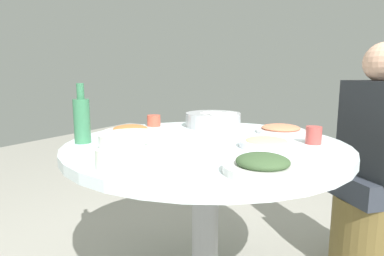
{
  "coord_description": "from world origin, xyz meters",
  "views": [
    {
      "loc": [
        -1.19,
        -0.64,
        1.03
      ],
      "look_at": [
        0.02,
        0.08,
        0.8
      ],
      "focal_mm": 30.56,
      "sensor_mm": 36.0,
      "label": 1
    }
  ],
  "objects_px": {
    "dish_noodles": "(266,143)",
    "tea_cup_near": "(154,121)",
    "diner_left": "(378,135)",
    "dish_greens": "(263,166)",
    "green_bottle": "(82,119)",
    "rice_bowl": "(213,120)",
    "tea_cup_far": "(314,135)",
    "tea_cup_side": "(107,159)",
    "round_dining_table": "(206,166)",
    "dish_tofu_braise": "(130,131)",
    "stool_for_diner_left": "(368,236)",
    "dish_shrimp": "(281,129)",
    "soup_bowl": "(131,142)"
  },
  "relations": [
    {
      "from": "dish_noodles",
      "to": "tea_cup_near",
      "type": "bearing_deg",
      "value": 74.6
    },
    {
      "from": "dish_noodles",
      "to": "diner_left",
      "type": "xyz_separation_m",
      "value": [
        0.59,
        -0.36,
        -0.03
      ]
    },
    {
      "from": "dish_greens",
      "to": "green_bottle",
      "type": "height_order",
      "value": "green_bottle"
    },
    {
      "from": "rice_bowl",
      "to": "tea_cup_far",
      "type": "bearing_deg",
      "value": -107.43
    },
    {
      "from": "dish_greens",
      "to": "tea_cup_side",
      "type": "xyz_separation_m",
      "value": [
        -0.2,
        0.42,
        0.01
      ]
    },
    {
      "from": "round_dining_table",
      "to": "dish_tofu_braise",
      "type": "height_order",
      "value": "dish_tofu_braise"
    },
    {
      "from": "green_bottle",
      "to": "tea_cup_side",
      "type": "xyz_separation_m",
      "value": [
        -0.22,
        -0.36,
        -0.07
      ]
    },
    {
      "from": "green_bottle",
      "to": "tea_cup_side",
      "type": "height_order",
      "value": "green_bottle"
    },
    {
      "from": "round_dining_table",
      "to": "stool_for_diner_left",
      "type": "relative_size",
      "value": 2.77
    },
    {
      "from": "round_dining_table",
      "to": "dish_shrimp",
      "type": "distance_m",
      "value": 0.45
    },
    {
      "from": "round_dining_table",
      "to": "dish_noodles",
      "type": "relative_size",
      "value": 5.52
    },
    {
      "from": "rice_bowl",
      "to": "dish_greens",
      "type": "relative_size",
      "value": 1.26
    },
    {
      "from": "round_dining_table",
      "to": "diner_left",
      "type": "height_order",
      "value": "diner_left"
    },
    {
      "from": "tea_cup_far",
      "to": "tea_cup_near",
      "type": "bearing_deg",
      "value": 88.15
    },
    {
      "from": "dish_greens",
      "to": "dish_shrimp",
      "type": "height_order",
      "value": "dish_greens"
    },
    {
      "from": "soup_bowl",
      "to": "dish_shrimp",
      "type": "bearing_deg",
      "value": -31.17
    },
    {
      "from": "soup_bowl",
      "to": "tea_cup_side",
      "type": "bearing_deg",
      "value": -155.7
    },
    {
      "from": "tea_cup_side",
      "to": "tea_cup_near",
      "type": "bearing_deg",
      "value": 27.3
    },
    {
      "from": "dish_shrimp",
      "to": "soup_bowl",
      "type": "bearing_deg",
      "value": 148.83
    },
    {
      "from": "dish_shrimp",
      "to": "dish_greens",
      "type": "bearing_deg",
      "value": -168.44
    },
    {
      "from": "dish_greens",
      "to": "diner_left",
      "type": "distance_m",
      "value": 0.96
    },
    {
      "from": "round_dining_table",
      "to": "stool_for_diner_left",
      "type": "bearing_deg",
      "value": -45.04
    },
    {
      "from": "rice_bowl",
      "to": "tea_cup_far",
      "type": "distance_m",
      "value": 0.58
    },
    {
      "from": "dish_tofu_braise",
      "to": "diner_left",
      "type": "distance_m",
      "value": 1.2
    },
    {
      "from": "soup_bowl",
      "to": "dish_tofu_braise",
      "type": "height_order",
      "value": "soup_bowl"
    },
    {
      "from": "dish_greens",
      "to": "green_bottle",
      "type": "relative_size",
      "value": 0.95
    },
    {
      "from": "rice_bowl",
      "to": "soup_bowl",
      "type": "height_order",
      "value": "rice_bowl"
    },
    {
      "from": "tea_cup_side",
      "to": "diner_left",
      "type": "distance_m",
      "value": 1.31
    },
    {
      "from": "tea_cup_side",
      "to": "diner_left",
      "type": "relative_size",
      "value": 0.09
    },
    {
      "from": "soup_bowl",
      "to": "tea_cup_side",
      "type": "relative_size",
      "value": 3.63
    },
    {
      "from": "round_dining_table",
      "to": "dish_shrimp",
      "type": "height_order",
      "value": "dish_shrimp"
    },
    {
      "from": "dish_noodles",
      "to": "round_dining_table",
      "type": "bearing_deg",
      "value": 96.13
    },
    {
      "from": "soup_bowl",
      "to": "tea_cup_near",
      "type": "relative_size",
      "value": 3.37
    },
    {
      "from": "dish_shrimp",
      "to": "green_bottle",
      "type": "relative_size",
      "value": 0.94
    },
    {
      "from": "tea_cup_near",
      "to": "stool_for_diner_left",
      "type": "xyz_separation_m",
      "value": [
        0.4,
        -1.06,
        -0.57
      ]
    },
    {
      "from": "tea_cup_near",
      "to": "dish_greens",
      "type": "bearing_deg",
      "value": -123.31
    },
    {
      "from": "dish_noodles",
      "to": "dish_shrimp",
      "type": "bearing_deg",
      "value": 6.92
    },
    {
      "from": "dish_noodles",
      "to": "tea_cup_near",
      "type": "distance_m",
      "value": 0.72
    },
    {
      "from": "stool_for_diner_left",
      "to": "dish_noodles",
      "type": "bearing_deg",
      "value": 148.28
    },
    {
      "from": "rice_bowl",
      "to": "diner_left",
      "type": "relative_size",
      "value": 0.39
    },
    {
      "from": "rice_bowl",
      "to": "tea_cup_near",
      "type": "relative_size",
      "value": 4.02
    },
    {
      "from": "rice_bowl",
      "to": "dish_noodles",
      "type": "height_order",
      "value": "rice_bowl"
    },
    {
      "from": "dish_tofu_braise",
      "to": "dish_shrimp",
      "type": "height_order",
      "value": "dish_tofu_braise"
    },
    {
      "from": "soup_bowl",
      "to": "stool_for_diner_left",
      "type": "xyz_separation_m",
      "value": [
        0.88,
        -0.79,
        -0.57
      ]
    },
    {
      "from": "round_dining_table",
      "to": "green_bottle",
      "type": "bearing_deg",
      "value": 122.96
    },
    {
      "from": "diner_left",
      "to": "round_dining_table",
      "type": "bearing_deg",
      "value": 134.96
    },
    {
      "from": "tea_cup_side",
      "to": "tea_cup_far",
      "type": "bearing_deg",
      "value": -34.2
    },
    {
      "from": "dish_greens",
      "to": "stool_for_diner_left",
      "type": "height_order",
      "value": "dish_greens"
    },
    {
      "from": "rice_bowl",
      "to": "tea_cup_near",
      "type": "bearing_deg",
      "value": 116.76
    },
    {
      "from": "soup_bowl",
      "to": "dish_shrimp",
      "type": "distance_m",
      "value": 0.75
    }
  ]
}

